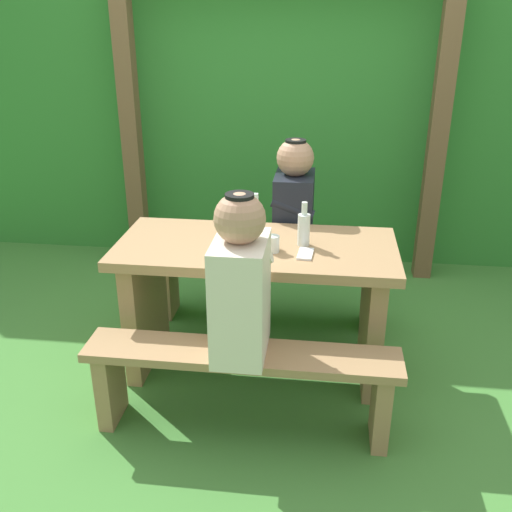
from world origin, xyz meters
name	(u,v)px	position (x,y,z in m)	size (l,w,h in m)	color
ground_plane	(256,365)	(0.00, 0.00, 0.00)	(12.00, 12.00, 0.00)	#428036
hedge_backdrop	(288,102)	(0.00, 2.02, 1.12)	(6.40, 0.98, 2.24)	#307E2F
pergola_post_left	(131,134)	(-1.06, 1.31, 0.98)	(0.12, 0.12, 1.96)	brown
pergola_post_right	(437,142)	(1.06, 1.31, 0.98)	(0.12, 0.12, 1.96)	brown
picnic_table	(256,285)	(0.00, 0.00, 0.49)	(1.40, 0.64, 0.72)	#9E7A51
bench_near	(242,373)	(0.00, -0.52, 0.30)	(1.40, 0.24, 0.42)	#9E7A51
bench_far	(267,275)	(0.00, 0.52, 0.30)	(1.40, 0.24, 0.42)	#9E7A51
person_white_shirt	(240,283)	(0.00, -0.51, 0.75)	(0.25, 0.35, 0.72)	silver
person_black_coat	(294,206)	(0.16, 0.51, 0.75)	(0.25, 0.35, 0.72)	black
drinking_glass	(273,244)	(0.09, -0.09, 0.76)	(0.06, 0.06, 0.08)	silver
bottle_left	(304,228)	(0.23, 0.02, 0.81)	(0.06, 0.06, 0.22)	silver
bottle_right	(255,223)	(-0.01, 0.03, 0.82)	(0.06, 0.06, 0.25)	silver
cell_phone	(305,254)	(0.25, -0.10, 0.72)	(0.07, 0.14, 0.01)	silver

